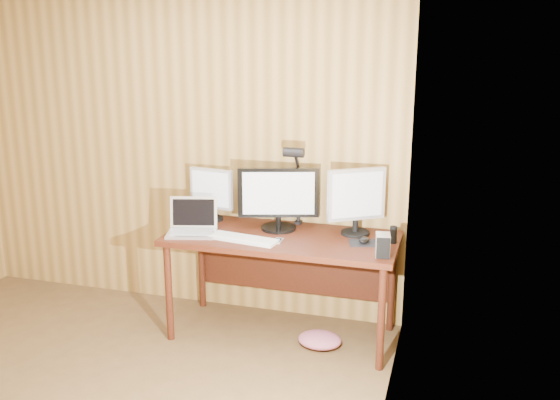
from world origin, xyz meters
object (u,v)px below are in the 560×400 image
at_px(hard_drive, 383,245).
at_px(desk, 285,249).
at_px(speaker, 393,235).
at_px(monitor_left, 211,193).
at_px(monitor_right, 356,199).
at_px(laptop, 193,224).
at_px(desk_lamp, 296,174).
at_px(monitor_center, 279,198).
at_px(phone, 278,241).
at_px(keyboard, 243,239).
at_px(mouse, 364,240).

bearing_deg(hard_drive, desk, 149.02).
xyz_separation_m(hard_drive, speaker, (0.04, 0.27, -0.01)).
distance_m(desk, monitor_left, 0.71).
bearing_deg(monitor_right, hard_drive, -90.31).
relative_size(monitor_right, speaker, 4.05).
relative_size(desk, hard_drive, 11.22).
bearing_deg(monitor_right, laptop, 161.82).
height_order(desk, speaker, speaker).
xyz_separation_m(laptop, desk_lamp, (0.66, 0.33, 0.33)).
xyz_separation_m(monitor_center, phone, (0.07, -0.26, -0.23)).
bearing_deg(keyboard, monitor_right, 34.73).
xyz_separation_m(laptop, keyboard, (0.40, -0.06, -0.05)).
height_order(desk, mouse, mouse).
bearing_deg(hard_drive, monitor_center, 146.71).
bearing_deg(monitor_right, phone, -179.58).
relative_size(laptop, hard_drive, 2.73).
xyz_separation_m(keyboard, phone, (0.23, 0.04, -0.00)).
bearing_deg(phone, keyboard, -172.03).
height_order(desk, monitor_center, monitor_center).
xyz_separation_m(monitor_left, keyboard, (0.38, -0.38, -0.20)).
bearing_deg(mouse, desk_lamp, 129.24).
bearing_deg(mouse, phone, 165.41).
relative_size(desk, laptop, 4.11).
bearing_deg(laptop, monitor_left, 71.95).
xyz_separation_m(desk, laptop, (-0.63, -0.18, 0.18)).
relative_size(monitor_center, speaker, 4.84).
bearing_deg(desk_lamp, monitor_left, 170.86).
bearing_deg(speaker, keyboard, -166.81).
distance_m(monitor_left, hard_drive, 1.40).
bearing_deg(desk, phone, -87.21).
xyz_separation_m(speaker, desk_lamp, (-0.72, 0.17, 0.33)).
distance_m(monitor_right, desk_lamp, 0.47).
bearing_deg(monitor_center, desk_lamp, 26.55).
height_order(desk, desk_lamp, desk_lamp).
xyz_separation_m(monitor_right, laptop, (-1.11, -0.28, -0.19)).
relative_size(monitor_center, desk_lamp, 0.89).
bearing_deg(mouse, monitor_center, 140.60).
bearing_deg(speaker, phone, -165.71).
xyz_separation_m(hard_drive, desk_lamp, (-0.68, 0.43, 0.32)).
bearing_deg(laptop, monitor_right, -0.71).
bearing_deg(desk_lamp, phone, -104.90).
relative_size(laptop, phone, 3.74).
height_order(desk, laptop, laptop).
bearing_deg(desk_lamp, speaker, -23.64).
bearing_deg(monitor_right, desk, 159.76).
xyz_separation_m(laptop, phone, (0.64, -0.03, -0.05)).
height_order(speaker, desk_lamp, desk_lamp).
xyz_separation_m(monitor_right, desk_lamp, (-0.44, 0.05, 0.14)).
bearing_deg(speaker, desk_lamp, 166.90).
bearing_deg(monitor_center, mouse, -28.59).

